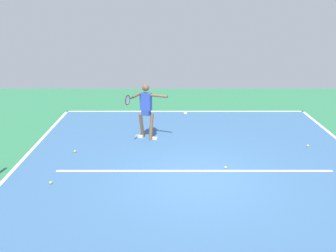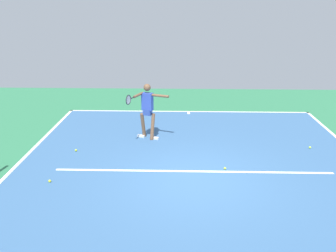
# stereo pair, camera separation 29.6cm
# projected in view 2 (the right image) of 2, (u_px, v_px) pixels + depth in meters

# --- Properties ---
(ground_plane) EXTENTS (19.95, 19.95, 0.00)m
(ground_plane) POSITION_uv_depth(u_px,v_px,m) (194.00, 179.00, 9.05)
(ground_plane) COLOR #2D754C
(court_surface) EXTENTS (9.57, 11.93, 0.00)m
(court_surface) POSITION_uv_depth(u_px,v_px,m) (194.00, 179.00, 9.05)
(court_surface) COLOR #38608E
(court_surface) RESTS_ON ground_plane
(court_line_baseline_near) EXTENTS (9.57, 0.10, 0.01)m
(court_line_baseline_near) POSITION_uv_depth(u_px,v_px,m) (188.00, 111.00, 14.65)
(court_line_baseline_near) COLOR white
(court_line_baseline_near) RESTS_ON ground_plane
(court_line_sideline_right) EXTENTS (0.10, 11.93, 0.01)m
(court_line_sideline_right) POSITION_uv_depth(u_px,v_px,m) (5.00, 176.00, 9.19)
(court_line_sideline_right) COLOR white
(court_line_sideline_right) RESTS_ON ground_plane
(court_line_service) EXTENTS (7.18, 0.10, 0.01)m
(court_line_service) POSITION_uv_depth(u_px,v_px,m) (193.00, 171.00, 9.47)
(court_line_service) COLOR white
(court_line_service) RESTS_ON ground_plane
(court_line_centre_mark) EXTENTS (0.10, 0.30, 0.01)m
(court_line_centre_mark) POSITION_uv_depth(u_px,v_px,m) (189.00, 113.00, 14.46)
(court_line_centre_mark) COLOR white
(court_line_centre_mark) RESTS_ON ground_plane
(tennis_player) EXTENTS (1.23, 1.13, 1.79)m
(tennis_player) POSITION_uv_depth(u_px,v_px,m) (147.00, 108.00, 11.43)
(tennis_player) COLOR brown
(tennis_player) RESTS_ON ground_plane
(tennis_ball_by_sideline) EXTENTS (0.07, 0.07, 0.07)m
(tennis_ball_by_sideline) POSITION_uv_depth(u_px,v_px,m) (50.00, 181.00, 8.88)
(tennis_ball_by_sideline) COLOR yellow
(tennis_ball_by_sideline) RESTS_ON ground_plane
(tennis_ball_near_player) EXTENTS (0.07, 0.07, 0.07)m
(tennis_ball_near_player) POSITION_uv_depth(u_px,v_px,m) (310.00, 147.00, 10.94)
(tennis_ball_near_player) COLOR #C6E53D
(tennis_ball_near_player) RESTS_ON ground_plane
(tennis_ball_centre_court) EXTENTS (0.07, 0.07, 0.07)m
(tennis_ball_centre_court) POSITION_uv_depth(u_px,v_px,m) (225.00, 168.00, 9.57)
(tennis_ball_centre_court) COLOR #C6E53D
(tennis_ball_centre_court) RESTS_ON ground_plane
(tennis_ball_far_corner) EXTENTS (0.07, 0.07, 0.07)m
(tennis_ball_far_corner) POSITION_uv_depth(u_px,v_px,m) (76.00, 150.00, 10.73)
(tennis_ball_far_corner) COLOR #CCE033
(tennis_ball_far_corner) RESTS_ON ground_plane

